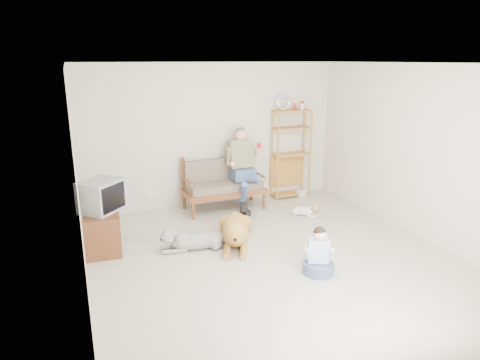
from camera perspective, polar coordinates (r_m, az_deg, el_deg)
name	(u,v)px	position (r m, az deg, el deg)	size (l,w,h in m)	color
floor	(275,260)	(6.20, 4.63, -10.57)	(5.50, 5.50, 0.00)	beige
ceiling	(279,63)	(5.55, 5.27, 15.26)	(5.50, 5.50, 0.00)	silver
wall_back	(213,135)	(8.23, -3.63, 5.99)	(5.00, 5.00, 0.00)	beige
wall_front	(438,250)	(3.61, 24.85, -8.49)	(5.00, 5.00, 0.00)	beige
wall_left	(78,188)	(5.16, -20.82, -0.96)	(5.50, 5.50, 0.00)	beige
wall_right	(422,153)	(7.18, 23.16, 3.30)	(5.50, 5.50, 0.00)	beige
loveseat	(223,183)	(8.09, -2.30, -0.45)	(1.51, 0.73, 0.95)	brown
man	(244,173)	(7.94, 0.50, 0.89)	(0.58, 0.83, 1.35)	#445B7E
etagere	(291,153)	(8.74, 6.80, 3.60)	(0.79, 0.35, 2.08)	#B48938
book_stack	(301,193)	(8.99, 8.15, -1.71)	(0.20, 0.15, 0.13)	white
tv_stand	(102,230)	(6.73, -17.90, -6.33)	(0.56, 0.93, 0.60)	brown
crt_tv	(101,196)	(6.53, -18.00, -2.02)	(0.72, 0.72, 0.47)	gray
wall_outlet	(151,195)	(8.17, -11.83, -1.96)	(0.12, 0.02, 0.08)	white
golden_retriever	(235,230)	(6.65, -0.61, -6.69)	(0.79, 1.58, 0.50)	#B98840
shaggy_dog	(191,241)	(6.48, -6.54, -8.04)	(1.18, 0.37, 0.35)	silver
terrier	(307,211)	(7.87, 8.93, -4.05)	(0.46, 0.50, 0.24)	silver
child	(318,256)	(5.83, 10.41, -10.00)	(0.42, 0.42, 0.66)	#445B7E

